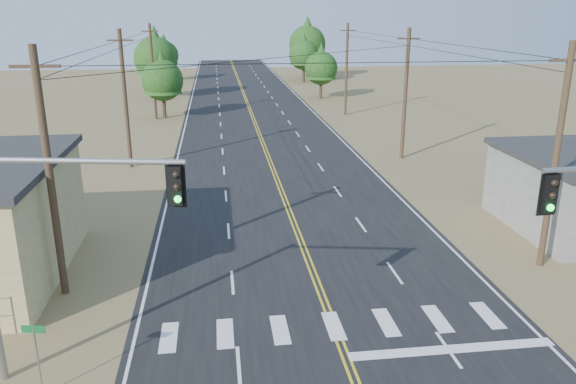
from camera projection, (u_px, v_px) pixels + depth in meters
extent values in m
cube|color=black|center=(273.00, 169.00, 41.52)|extent=(15.00, 200.00, 0.02)
cylinder|color=gray|center=(13.00, 315.00, 20.06)|extent=(0.06, 0.06, 1.50)
cylinder|color=#4C3826|center=(50.00, 177.00, 21.72)|extent=(0.30, 0.30, 10.00)
cube|color=#4C3826|center=(35.00, 66.00, 20.43)|extent=(1.80, 0.12, 0.12)
cylinder|color=#4C3826|center=(125.00, 100.00, 40.60)|extent=(0.30, 0.30, 10.00)
cube|color=#4C3826|center=(120.00, 40.00, 39.32)|extent=(1.80, 0.12, 0.12)
cylinder|color=#4C3826|center=(153.00, 72.00, 59.49)|extent=(0.30, 0.30, 10.00)
cube|color=#4C3826|center=(150.00, 31.00, 58.20)|extent=(1.80, 0.12, 0.12)
cylinder|color=#4C3826|center=(555.00, 160.00, 24.27)|extent=(0.30, 0.30, 10.00)
cube|color=#4C3826|center=(570.00, 60.00, 22.99)|extent=(1.80, 0.12, 0.12)
cylinder|color=#4C3826|center=(405.00, 95.00, 43.16)|extent=(0.30, 0.30, 10.00)
cube|color=#4C3826|center=(409.00, 39.00, 41.88)|extent=(1.80, 0.12, 0.12)
cylinder|color=#4C3826|center=(346.00, 70.00, 62.04)|extent=(0.30, 0.30, 10.00)
cube|color=#4C3826|center=(348.00, 30.00, 60.76)|extent=(1.80, 0.12, 0.12)
cylinder|color=gray|center=(74.00, 161.00, 15.47)|extent=(6.14, 1.27, 0.16)
cube|color=black|center=(176.00, 185.00, 15.53)|extent=(0.40, 0.36, 1.11)
sphere|color=black|center=(176.00, 175.00, 15.26)|extent=(0.20, 0.20, 0.20)
sphere|color=black|center=(177.00, 187.00, 15.37)|extent=(0.20, 0.20, 0.20)
sphere|color=#0CE533|center=(178.00, 199.00, 15.47)|extent=(0.20, 0.20, 0.20)
cube|color=black|center=(549.00, 193.00, 15.22)|extent=(0.37, 0.32, 1.09)
sphere|color=black|center=(554.00, 183.00, 14.94)|extent=(0.20, 0.20, 0.20)
sphere|color=black|center=(552.00, 195.00, 15.05)|extent=(0.20, 0.20, 0.20)
sphere|color=#0CE533|center=(550.00, 208.00, 15.16)|extent=(0.20, 0.20, 0.20)
cylinder|color=gray|center=(38.00, 361.00, 16.70)|extent=(0.06, 0.06, 2.36)
cube|color=#0D5B26|center=(33.00, 329.00, 16.37)|extent=(0.70, 0.16, 0.24)
cylinder|color=#3F2D1E|center=(164.00, 106.00, 61.27)|extent=(0.39, 0.39, 2.67)
cone|color=#134112|center=(162.00, 71.00, 60.14)|extent=(4.15, 4.15, 4.74)
sphere|color=#134112|center=(162.00, 80.00, 60.43)|extent=(4.45, 4.45, 4.45)
cylinder|color=#3F2D1E|center=(158.00, 85.00, 75.19)|extent=(0.49, 0.49, 3.42)
cone|color=#134112|center=(155.00, 49.00, 73.73)|extent=(5.32, 5.32, 6.08)
sphere|color=#134112|center=(156.00, 59.00, 74.11)|extent=(5.70, 5.70, 5.70)
cylinder|color=#3F2D1E|center=(166.00, 72.00, 94.62)|extent=(0.42, 0.42, 2.78)
cone|color=#134112|center=(164.00, 49.00, 93.44)|extent=(4.33, 4.33, 4.95)
sphere|color=#134112|center=(165.00, 55.00, 93.74)|extent=(4.64, 4.64, 4.64)
cylinder|color=#3F2D1E|center=(321.00, 89.00, 75.17)|extent=(0.42, 0.42, 2.62)
cone|color=#134112|center=(321.00, 61.00, 74.06)|extent=(4.07, 4.07, 4.65)
sphere|color=#134112|center=(321.00, 68.00, 74.35)|extent=(4.36, 4.36, 4.36)
cylinder|color=#3F2D1E|center=(304.00, 73.00, 92.51)|extent=(0.46, 0.46, 2.89)
cone|color=#134112|center=(304.00, 48.00, 91.28)|extent=(4.50, 4.50, 5.14)
sphere|color=#134112|center=(304.00, 55.00, 91.60)|extent=(4.82, 4.82, 4.82)
cylinder|color=#3F2D1E|center=(307.00, 67.00, 98.35)|extent=(0.48, 0.48, 3.79)
cone|color=#134112|center=(307.00, 36.00, 96.74)|extent=(5.90, 5.90, 6.74)
sphere|color=#134112|center=(307.00, 44.00, 97.16)|extent=(6.32, 6.32, 6.32)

